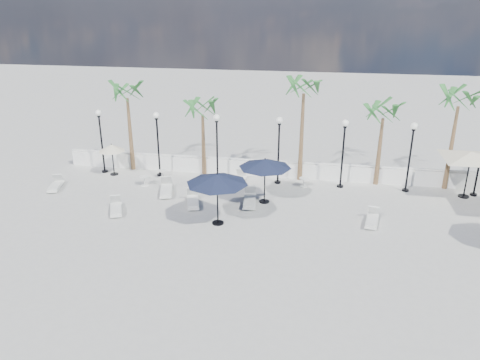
% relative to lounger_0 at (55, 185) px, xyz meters
% --- Properties ---
extents(ground, '(100.00, 100.00, 0.00)m').
position_rel_lounger_0_xyz_m(ground, '(12.00, -3.52, -0.21)').
color(ground, '#A1A09B').
rests_on(ground, ground).
extents(balustrade, '(26.00, 0.30, 1.01)m').
position_rel_lounger_0_xyz_m(balustrade, '(12.00, 3.98, 0.26)').
color(balustrade, white).
rests_on(balustrade, ground).
extents(lamppost_0, '(0.36, 0.36, 3.84)m').
position_rel_lounger_0_xyz_m(lamppost_0, '(1.50, 2.98, 2.29)').
color(lamppost_0, black).
rests_on(lamppost_0, ground).
extents(lamppost_1, '(0.36, 0.36, 3.84)m').
position_rel_lounger_0_xyz_m(lamppost_1, '(5.00, 2.98, 2.29)').
color(lamppost_1, black).
rests_on(lamppost_1, ground).
extents(lamppost_2, '(0.36, 0.36, 3.84)m').
position_rel_lounger_0_xyz_m(lamppost_2, '(8.50, 2.98, 2.29)').
color(lamppost_2, black).
rests_on(lamppost_2, ground).
extents(lamppost_3, '(0.36, 0.36, 3.84)m').
position_rel_lounger_0_xyz_m(lamppost_3, '(12.00, 2.98, 2.29)').
color(lamppost_3, black).
rests_on(lamppost_3, ground).
extents(lamppost_4, '(0.36, 0.36, 3.84)m').
position_rel_lounger_0_xyz_m(lamppost_4, '(15.50, 2.98, 2.29)').
color(lamppost_4, black).
rests_on(lamppost_4, ground).
extents(lamppost_5, '(0.36, 0.36, 3.84)m').
position_rel_lounger_0_xyz_m(lamppost_5, '(19.00, 2.98, 2.29)').
color(lamppost_5, black).
rests_on(lamppost_5, ground).
extents(palm_0, '(2.60, 2.60, 5.50)m').
position_rel_lounger_0_xyz_m(palm_0, '(3.00, 3.78, 4.33)').
color(palm_0, brown).
rests_on(palm_0, ground).
extents(palm_1, '(2.60, 2.60, 4.70)m').
position_rel_lounger_0_xyz_m(palm_1, '(7.50, 3.78, 3.55)').
color(palm_1, brown).
rests_on(palm_1, ground).
extents(palm_2, '(2.60, 2.60, 6.10)m').
position_rel_lounger_0_xyz_m(palm_2, '(13.20, 3.78, 4.91)').
color(palm_2, brown).
rests_on(palm_2, ground).
extents(palm_3, '(2.60, 2.60, 4.90)m').
position_rel_lounger_0_xyz_m(palm_3, '(17.50, 3.78, 3.74)').
color(palm_3, brown).
rests_on(palm_3, ground).
extents(palm_4, '(2.60, 2.60, 5.70)m').
position_rel_lounger_0_xyz_m(palm_4, '(21.20, 3.78, 4.52)').
color(palm_4, brown).
rests_on(palm_4, ground).
extents(lounger_0, '(0.93, 1.72, 0.61)m').
position_rel_lounger_0_xyz_m(lounger_0, '(0.00, 0.00, 0.00)').
color(lounger_0, silver).
rests_on(lounger_0, ground).
extents(lounger_1, '(1.17, 1.75, 0.63)m').
position_rel_lounger_0_xyz_m(lounger_1, '(4.54, -2.26, 0.01)').
color(lounger_1, silver).
rests_on(lounger_1, ground).
extents(lounger_2, '(1.10, 1.98, 0.71)m').
position_rel_lounger_0_xyz_m(lounger_2, '(6.23, 0.42, 0.03)').
color(lounger_2, silver).
rests_on(lounger_2, ground).
extents(lounger_3, '(1.06, 1.86, 0.67)m').
position_rel_lounger_0_xyz_m(lounger_3, '(8.04, -0.77, 0.02)').
color(lounger_3, silver).
rests_on(lounger_3, ground).
extents(lounger_4, '(0.80, 1.80, 0.65)m').
position_rel_lounger_0_xyz_m(lounger_4, '(9.78, 2.48, 0.01)').
color(lounger_4, silver).
rests_on(lounger_4, ground).
extents(lounger_5, '(0.81, 1.94, 0.70)m').
position_rel_lounger_0_xyz_m(lounger_5, '(10.88, -0.18, 0.03)').
color(lounger_5, silver).
rests_on(lounger_5, ground).
extents(lounger_6, '(0.79, 1.70, 0.61)m').
position_rel_lounger_0_xyz_m(lounger_6, '(16.85, -1.42, -0.00)').
color(lounger_6, silver).
rests_on(lounger_6, ground).
extents(side_table_0, '(0.46, 0.46, 0.44)m').
position_rel_lounger_0_xyz_m(side_table_0, '(5.23, 2.68, 0.06)').
color(side_table_0, silver).
rests_on(side_table_0, ground).
extents(side_table_1, '(0.57, 0.57, 0.55)m').
position_rel_lounger_0_xyz_m(side_table_1, '(4.68, 1.31, 0.13)').
color(side_table_1, silver).
rests_on(side_table_1, ground).
extents(side_table_2, '(0.53, 0.53, 0.51)m').
position_rel_lounger_0_xyz_m(side_table_2, '(13.50, 2.68, 0.10)').
color(side_table_2, silver).
rests_on(side_table_2, ground).
extents(parasol_navy_left, '(2.86, 2.86, 2.53)m').
position_rel_lounger_0_xyz_m(parasol_navy_left, '(9.75, -2.62, 2.02)').
color(parasol_navy_left, black).
rests_on(parasol_navy_left, ground).
extents(parasol_navy_mid, '(2.67, 2.67, 2.40)m').
position_rel_lounger_0_xyz_m(parasol_navy_mid, '(11.59, 0.20, 1.90)').
color(parasol_navy_mid, black).
rests_on(parasol_navy_mid, ground).
extents(parasol_cream_sq_a, '(5.53, 5.53, 2.72)m').
position_rel_lounger_0_xyz_m(parasol_cream_sq_a, '(21.93, 2.68, 2.31)').
color(parasol_cream_sq_a, black).
rests_on(parasol_cream_sq_a, ground).
extents(parasol_cream_small, '(1.56, 1.56, 1.92)m').
position_rel_lounger_0_xyz_m(parasol_cream_small, '(2.24, 2.68, 1.44)').
color(parasol_cream_small, black).
rests_on(parasol_cream_small, ground).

